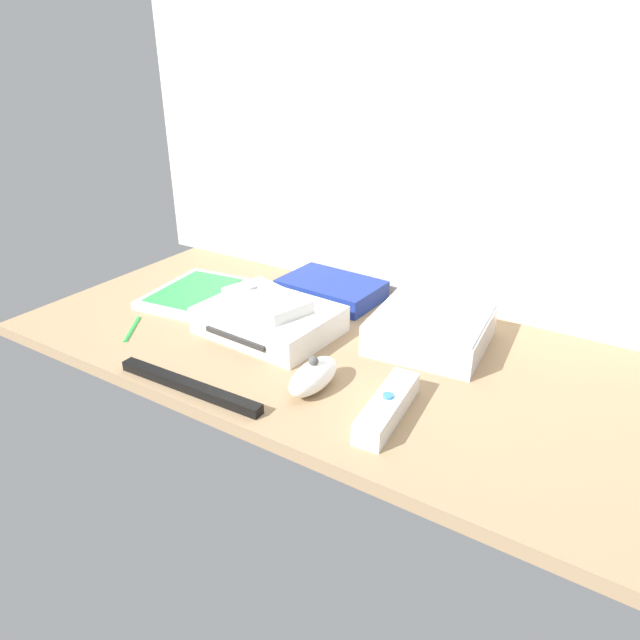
{
  "coord_description": "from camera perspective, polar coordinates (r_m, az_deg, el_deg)",
  "views": [
    {
      "loc": [
        42.98,
        -67.78,
        42.96
      ],
      "look_at": [
        0.0,
        0.0,
        4.0
      ],
      "focal_mm": 32.04,
      "sensor_mm": 36.0,
      "label": 1
    }
  ],
  "objects": [
    {
      "name": "ground_plane",
      "position": [
        0.92,
        0.0,
        -2.82
      ],
      "size": [
        100.0,
        48.0,
        2.0
      ],
      "primitive_type": "cube",
      "color": "#9E7F5B",
      "rests_on": "ground"
    },
    {
      "name": "remote_wand",
      "position": [
        0.74,
        6.75,
        -8.63
      ],
      "size": [
        5.01,
        15.08,
        3.4
      ],
      "rotation": [
        0.0,
        0.0,
        0.1
      ],
      "color": "white",
      "rests_on": "ground_plane"
    },
    {
      "name": "game_console",
      "position": [
        0.94,
        -5.08,
        0.05
      ],
      "size": [
        21.9,
        17.44,
        4.4
      ],
      "rotation": [
        0.0,
        0.0,
        -0.06
      ],
      "color": "white",
      "rests_on": "ground_plane"
    },
    {
      "name": "remote_classic_pad",
      "position": [
        0.93,
        -5.35,
        2.01
      ],
      "size": [
        16.06,
        11.7,
        2.4
      ],
      "rotation": [
        0.0,
        0.0,
        -0.28
      ],
      "color": "white",
      "rests_on": "game_console"
    },
    {
      "name": "remote_nunchuk",
      "position": [
        0.78,
        -0.66,
        -5.61
      ],
      "size": [
        4.48,
        10.03,
        5.1
      ],
      "rotation": [
        0.0,
        0.0,
        -0.01
      ],
      "color": "white",
      "rests_on": "ground_plane"
    },
    {
      "name": "mini_computer",
      "position": [
        0.91,
        10.97,
        -0.91
      ],
      "size": [
        18.54,
        18.54,
        5.3
      ],
      "rotation": [
        0.0,
        0.0,
        0.1
      ],
      "color": "silver",
      "rests_on": "ground_plane"
    },
    {
      "name": "stylus_pen",
      "position": [
        1.0,
        -18.26,
        -0.74
      ],
      "size": [
        5.68,
        7.81,
        0.7
      ],
      "primitive_type": "cylinder",
      "rotation": [
        0.0,
        1.57,
        2.17
      ],
      "color": "green",
      "rests_on": "ground_plane"
    },
    {
      "name": "network_router",
      "position": [
        1.06,
        1.12,
        3.09
      ],
      "size": [
        18.59,
        13.05,
        3.4
      ],
      "rotation": [
        0.0,
        0.0,
        -0.05
      ],
      "color": "navy",
      "rests_on": "ground_plane"
    },
    {
      "name": "back_wall",
      "position": [
        1.02,
        7.84,
        19.53
      ],
      "size": [
        110.0,
        1.2,
        64.0
      ],
      "primitive_type": "cube",
      "color": "silver",
      "rests_on": "ground"
    },
    {
      "name": "game_case",
      "position": [
        1.1,
        -12.43,
        2.63
      ],
      "size": [
        15.91,
        20.58,
        1.56
      ],
      "rotation": [
        0.0,
        0.0,
        0.13
      ],
      "color": "white",
      "rests_on": "ground_plane"
    },
    {
      "name": "sensor_bar",
      "position": [
        0.81,
        -12.96,
        -6.45
      ],
      "size": [
        24.04,
        2.48,
        1.4
      ],
      "primitive_type": "cube",
      "rotation": [
        0.0,
        0.0,
        0.03
      ],
      "color": "black",
      "rests_on": "ground_plane"
    }
  ]
}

